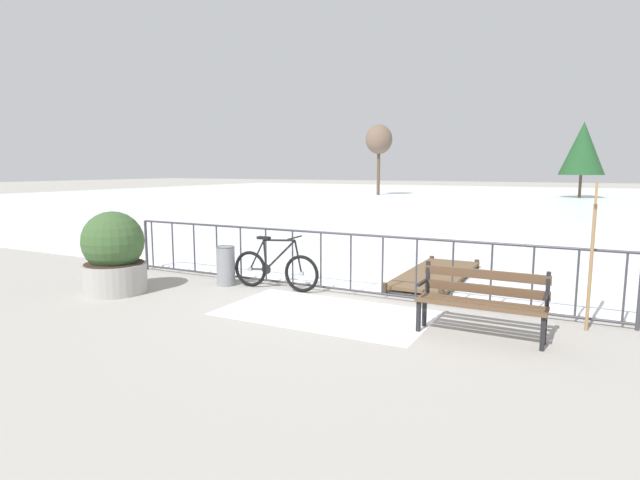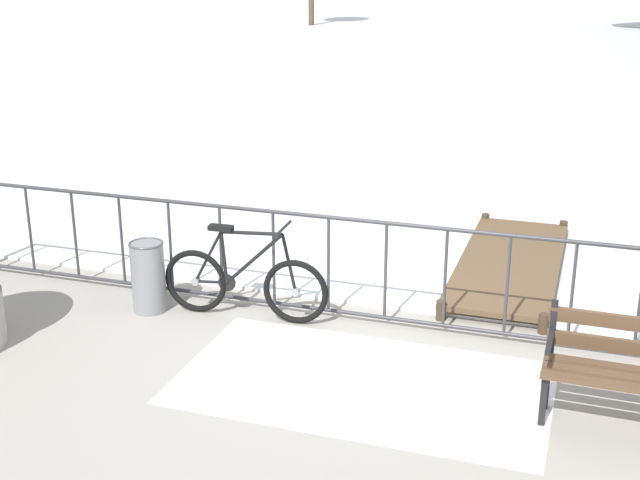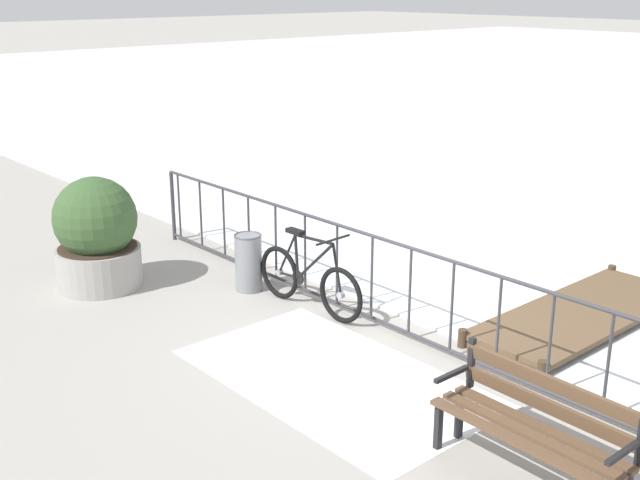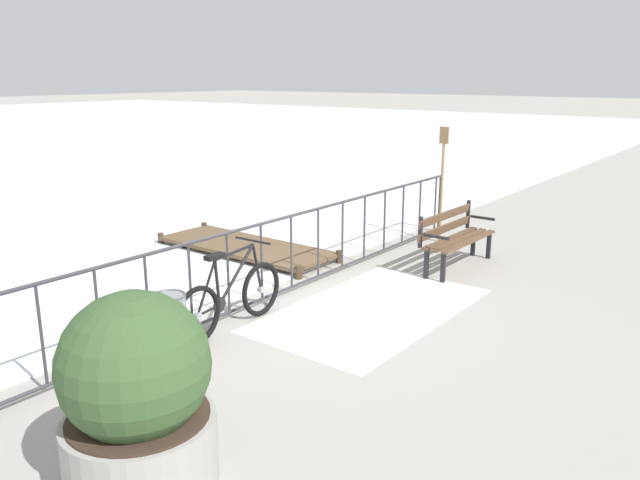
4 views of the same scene
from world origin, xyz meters
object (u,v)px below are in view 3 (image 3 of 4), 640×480
at_px(bicycle_near_railing, 309,280).
at_px(planter_with_shrub, 97,235).
at_px(trash_bin, 248,262).
at_px(park_bench, 536,421).

xyz_separation_m(bicycle_near_railing, planter_with_shrub, (-2.36, -1.50, 0.31)).
height_order(planter_with_shrub, trash_bin, planter_with_shrub).
xyz_separation_m(bicycle_near_railing, trash_bin, (-0.99, -0.15, 0.00)).
bearing_deg(planter_with_shrub, park_bench, 5.36).
xyz_separation_m(park_bench, planter_with_shrub, (-6.10, -0.57, 0.17)).
relative_size(bicycle_near_railing, park_bench, 1.06).
bearing_deg(bicycle_near_railing, park_bench, -13.88).
distance_m(park_bench, trash_bin, 4.80).
height_order(bicycle_near_railing, park_bench, bicycle_near_railing).
height_order(bicycle_near_railing, planter_with_shrub, planter_with_shrub).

